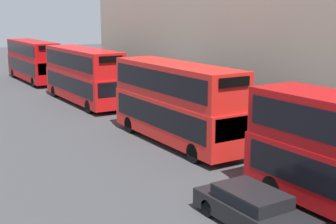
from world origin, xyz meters
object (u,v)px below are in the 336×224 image
at_px(bus_third_in_queue, 83,73).
at_px(car_hatchback, 252,207).
at_px(bus_second_in_queue, 176,100).
at_px(bus_trailing, 33,59).

distance_m(bus_third_in_queue, car_hatchback, 24.61).
distance_m(bus_second_in_queue, bus_trailing, 28.45).
bearing_deg(bus_third_in_queue, car_hatchback, -97.96).
distance_m(bus_second_in_queue, bus_third_in_queue, 14.04).
bearing_deg(car_hatchback, bus_third_in_queue, 82.04).
relative_size(bus_third_in_queue, car_hatchback, 2.41).
xyz_separation_m(bus_third_in_queue, car_hatchback, (-3.40, -24.32, -1.74)).
bearing_deg(car_hatchback, bus_second_in_queue, 71.70).
bearing_deg(car_hatchback, bus_trailing, 84.98).
height_order(bus_second_in_queue, car_hatchback, bus_second_in_queue).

